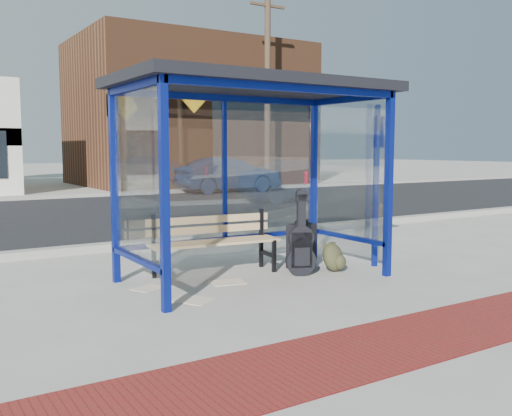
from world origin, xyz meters
TOP-DOWN VIEW (x-y plane):
  - ground at (0.00, 0.00)m, footprint 120.00×120.00m
  - brick_paver_strip at (0.00, -2.60)m, footprint 60.00×1.00m
  - curb_near at (0.00, 2.90)m, footprint 60.00×0.25m
  - street_asphalt at (0.00, 8.00)m, footprint 60.00×10.00m
  - curb_far at (0.00, 13.10)m, footprint 60.00×0.25m
  - far_sidewalk at (0.00, 15.00)m, footprint 60.00×4.00m
  - bus_shelter at (0.00, 0.07)m, footprint 3.30×1.80m
  - storefront_brown at (8.00, 18.49)m, footprint 10.00×7.08m
  - tree_right at (12.50, 22.00)m, footprint 3.60×3.60m
  - utility_pole_east at (9.00, 13.40)m, footprint 1.60×0.24m
  - bench at (-0.30, 0.51)m, footprint 1.72×0.56m
  - guitar_bag at (0.59, -0.15)m, footprint 0.39×0.24m
  - suitcase at (0.88, 0.21)m, footprint 0.43×0.33m
  - backpack at (1.10, -0.20)m, footprint 0.37×0.35m
  - sign_post at (1.81, -0.22)m, footprint 0.14×0.26m
  - newspaper_a at (-1.30, 0.24)m, footprint 0.42×0.39m
  - newspaper_b at (-1.09, -0.50)m, footprint 0.49×0.51m
  - newspaper_c at (-0.38, 0.01)m, footprint 0.46×0.40m
  - parked_car at (6.69, 12.51)m, footprint 3.86×1.35m
  - fire_hydrant at (11.18, 13.67)m, footprint 0.29×0.19m

SIDE VIEW (x-z plane):
  - ground at x=0.00m, z-range 0.00..0.00m
  - street_asphalt at x=0.00m, z-range 0.00..0.00m
  - newspaper_a at x=-1.30m, z-range 0.00..0.01m
  - newspaper_c at x=-0.38m, z-range 0.00..0.01m
  - newspaper_b at x=-1.09m, z-range 0.00..0.01m
  - far_sidewalk at x=0.00m, z-range 0.00..0.01m
  - brick_paver_strip at x=0.00m, z-range 0.00..0.01m
  - curb_near at x=0.00m, z-range 0.00..0.12m
  - curb_far at x=0.00m, z-range 0.00..0.12m
  - backpack at x=1.10m, z-range -0.01..0.37m
  - suitcase at x=0.88m, z-range -0.02..0.63m
  - fire_hydrant at x=11.18m, z-range 0.03..0.67m
  - guitar_bag at x=0.59m, z-range -0.14..0.90m
  - bench at x=-0.30m, z-range 0.05..0.85m
  - parked_car at x=6.69m, z-range 0.00..1.27m
  - sign_post at x=1.81m, z-range 0.14..2.32m
  - bus_shelter at x=0.00m, z-range 0.86..3.28m
  - storefront_brown at x=8.00m, z-range 0.00..6.40m
  - utility_pole_east at x=9.00m, z-range 0.11..8.11m
  - tree_right at x=12.50m, z-range 1.94..8.97m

